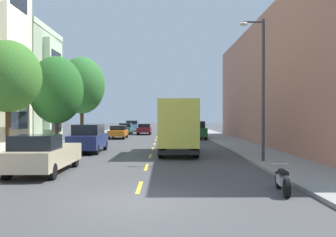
{
  "coord_description": "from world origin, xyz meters",
  "views": [
    {
      "loc": [
        0.88,
        -10.91,
        2.53
      ],
      "look_at": [
        1.26,
        26.28,
        2.24
      ],
      "focal_mm": 39.15,
      "sensor_mm": 36.0,
      "label": 1
    }
  ],
  "objects_px": {
    "parked_pickup_sky": "(133,126)",
    "parked_suv_forest": "(196,130)",
    "parked_pickup_champagne": "(44,155)",
    "parked_hatchback_teal": "(125,129)",
    "parked_sedan_silver": "(187,127)",
    "parked_motorcycle": "(282,180)",
    "street_tree_second": "(56,90)",
    "street_tree_third": "(82,85)",
    "delivery_box_truck": "(178,124)",
    "street_tree_nearest": "(8,77)",
    "moving_burgundy_sedan": "(144,129)",
    "parked_suv_navy": "(89,138)",
    "street_lamp": "(261,80)",
    "parked_sedan_orange": "(118,132)"
  },
  "relations": [
    {
      "from": "parked_pickup_champagne",
      "to": "parked_hatchback_teal",
      "type": "bearing_deg",
      "value": 89.97
    },
    {
      "from": "delivery_box_truck",
      "to": "parked_sedan_orange",
      "type": "height_order",
      "value": "delivery_box_truck"
    },
    {
      "from": "parked_sedan_silver",
      "to": "parked_motorcycle",
      "type": "height_order",
      "value": "parked_sedan_silver"
    },
    {
      "from": "street_tree_nearest",
      "to": "street_tree_second",
      "type": "height_order",
      "value": "street_tree_second"
    },
    {
      "from": "parked_suv_navy",
      "to": "parked_motorcycle",
      "type": "relative_size",
      "value": 2.35
    },
    {
      "from": "street_tree_third",
      "to": "parked_pickup_champagne",
      "type": "xyz_separation_m",
      "value": [
        1.99,
        -16.33,
        -4.37
      ]
    },
    {
      "from": "street_tree_nearest",
      "to": "parked_pickup_sky",
      "type": "relative_size",
      "value": 1.1
    },
    {
      "from": "street_tree_second",
      "to": "parked_suv_navy",
      "type": "bearing_deg",
      "value": 12.68
    },
    {
      "from": "parked_pickup_sky",
      "to": "parked_suv_forest",
      "type": "distance_m",
      "value": 21.91
    },
    {
      "from": "street_tree_second",
      "to": "street_tree_third",
      "type": "relative_size",
      "value": 0.84
    },
    {
      "from": "parked_pickup_champagne",
      "to": "parked_pickup_sky",
      "type": "relative_size",
      "value": 0.99
    },
    {
      "from": "parked_pickup_sky",
      "to": "moving_burgundy_sedan",
      "type": "bearing_deg",
      "value": -77.07
    },
    {
      "from": "parked_suv_navy",
      "to": "parked_motorcycle",
      "type": "distance_m",
      "value": 16.1
    },
    {
      "from": "street_tree_third",
      "to": "parked_hatchback_teal",
      "type": "bearing_deg",
      "value": 83.26
    },
    {
      "from": "street_tree_nearest",
      "to": "street_tree_third",
      "type": "height_order",
      "value": "street_tree_third"
    },
    {
      "from": "parked_pickup_champagne",
      "to": "moving_burgundy_sedan",
      "type": "relative_size",
      "value": 1.18
    },
    {
      "from": "parked_suv_navy",
      "to": "delivery_box_truck",
      "type": "bearing_deg",
      "value": -10.84
    },
    {
      "from": "parked_suv_navy",
      "to": "parked_pickup_sky",
      "type": "bearing_deg",
      "value": 89.92
    },
    {
      "from": "street_tree_second",
      "to": "parked_hatchback_teal",
      "type": "height_order",
      "value": "street_tree_second"
    },
    {
      "from": "parked_hatchback_teal",
      "to": "moving_burgundy_sedan",
      "type": "relative_size",
      "value": 0.9
    },
    {
      "from": "parked_pickup_champagne",
      "to": "parked_sedan_orange",
      "type": "distance_m",
      "value": 24.4
    },
    {
      "from": "street_tree_third",
      "to": "parked_suv_forest",
      "type": "relative_size",
      "value": 1.56
    },
    {
      "from": "delivery_box_truck",
      "to": "moving_burgundy_sedan",
      "type": "height_order",
      "value": "delivery_box_truck"
    },
    {
      "from": "parked_sedan_orange",
      "to": "parked_sedan_silver",
      "type": "bearing_deg",
      "value": 59.52
    },
    {
      "from": "street_tree_nearest",
      "to": "parked_pickup_champagne",
      "type": "height_order",
      "value": "street_tree_nearest"
    },
    {
      "from": "parked_pickup_champagne",
      "to": "parked_suv_navy",
      "type": "distance_m",
      "value": 9.16
    },
    {
      "from": "street_tree_nearest",
      "to": "parked_suv_navy",
      "type": "height_order",
      "value": "street_tree_nearest"
    },
    {
      "from": "street_tree_second",
      "to": "parked_hatchback_teal",
      "type": "distance_m",
      "value": 24.98
    },
    {
      "from": "street_lamp",
      "to": "delivery_box_truck",
      "type": "distance_m",
      "value": 6.82
    },
    {
      "from": "parked_suv_navy",
      "to": "moving_burgundy_sedan",
      "type": "relative_size",
      "value": 1.07
    },
    {
      "from": "street_tree_nearest",
      "to": "street_tree_second",
      "type": "xyz_separation_m",
      "value": [
        0.0,
        7.63,
        -0.09
      ]
    },
    {
      "from": "parked_suv_forest",
      "to": "moving_burgundy_sedan",
      "type": "xyz_separation_m",
      "value": [
        -6.09,
        9.36,
        -0.24
      ]
    },
    {
      "from": "parked_pickup_sky",
      "to": "parked_suv_navy",
      "type": "height_order",
      "value": "parked_suv_navy"
    },
    {
      "from": "parked_sedan_silver",
      "to": "parked_sedan_orange",
      "type": "xyz_separation_m",
      "value": [
        -8.48,
        -14.4,
        0.0
      ]
    },
    {
      "from": "street_tree_third",
      "to": "parked_pickup_champagne",
      "type": "height_order",
      "value": "street_tree_third"
    },
    {
      "from": "parked_pickup_champagne",
      "to": "parked_suv_navy",
      "type": "xyz_separation_m",
      "value": [
        0.08,
        9.16,
        0.16
      ]
    },
    {
      "from": "street_tree_second",
      "to": "moving_burgundy_sedan",
      "type": "relative_size",
      "value": 1.42
    },
    {
      "from": "parked_hatchback_teal",
      "to": "parked_suv_forest",
      "type": "bearing_deg",
      "value": -47.87
    },
    {
      "from": "street_tree_third",
      "to": "parked_sedan_silver",
      "type": "bearing_deg",
      "value": 64.6
    },
    {
      "from": "parked_suv_forest",
      "to": "parked_suv_navy",
      "type": "bearing_deg",
      "value": -120.59
    },
    {
      "from": "street_tree_second",
      "to": "street_tree_third",
      "type": "bearing_deg",
      "value": 90.0
    },
    {
      "from": "moving_burgundy_sedan",
      "to": "delivery_box_truck",
      "type": "bearing_deg",
      "value": -81.86
    },
    {
      "from": "parked_sedan_silver",
      "to": "delivery_box_truck",
      "type": "bearing_deg",
      "value": -94.6
    },
    {
      "from": "street_tree_third",
      "to": "moving_burgundy_sedan",
      "type": "height_order",
      "value": "street_tree_third"
    },
    {
      "from": "street_tree_nearest",
      "to": "parked_suv_navy",
      "type": "relative_size",
      "value": 1.23
    },
    {
      "from": "street_tree_second",
      "to": "parked_hatchback_teal",
      "type": "relative_size",
      "value": 1.58
    },
    {
      "from": "street_tree_second",
      "to": "delivery_box_truck",
      "type": "relative_size",
      "value": 0.85
    },
    {
      "from": "street_tree_nearest",
      "to": "parked_hatchback_teal",
      "type": "xyz_separation_m",
      "value": [
        2.01,
        32.28,
        -3.59
      ]
    },
    {
      "from": "street_lamp",
      "to": "parked_pickup_champagne",
      "type": "relative_size",
      "value": 1.41
    },
    {
      "from": "parked_suv_navy",
      "to": "moving_burgundy_sedan",
      "type": "distance_m",
      "value": 24.08
    }
  ]
}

